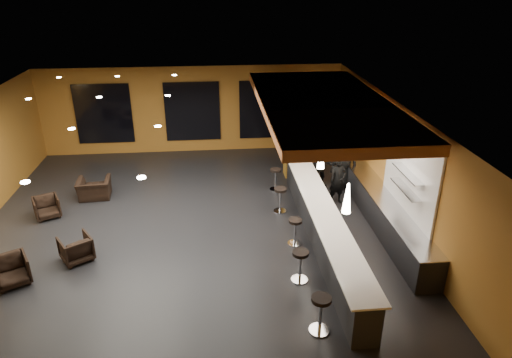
{
  "coord_description": "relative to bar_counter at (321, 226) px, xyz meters",
  "views": [
    {
      "loc": [
        0.82,
        -11.6,
        6.81
      ],
      "look_at": [
        2.0,
        0.5,
        1.3
      ],
      "focal_mm": 32.0,
      "sensor_mm": 36.0,
      "label": 1
    }
  ],
  "objects": [
    {
      "name": "floor",
      "position": [
        -3.65,
        1.0,
        -0.55
      ],
      "size": [
        12.0,
        13.0,
        0.1
      ],
      "primitive_type": "cube",
      "color": "black",
      "rests_on": "ground"
    },
    {
      "name": "ceiling",
      "position": [
        -3.65,
        1.0,
        3.05
      ],
      "size": [
        12.0,
        13.0,
        0.1
      ],
      "primitive_type": "cube",
      "color": "black"
    },
    {
      "name": "wall_back",
      "position": [
        -3.65,
        7.55,
        1.25
      ],
      "size": [
        12.0,
        0.1,
        3.5
      ],
      "primitive_type": "cube",
      "color": "#9A6322",
      "rests_on": "floor"
    },
    {
      "name": "wall_front",
      "position": [
        -3.65,
        -5.55,
        1.25
      ],
      "size": [
        12.0,
        0.1,
        3.5
      ],
      "primitive_type": "cube",
      "color": "#9A6322",
      "rests_on": "floor"
    },
    {
      "name": "wall_right",
      "position": [
        2.4,
        1.0,
        1.25
      ],
      "size": [
        0.1,
        13.0,
        3.5
      ],
      "primitive_type": "cube",
      "color": "#9A6322",
      "rests_on": "floor"
    },
    {
      "name": "wood_soffit",
      "position": [
        0.35,
        2.0,
        2.86
      ],
      "size": [
        3.6,
        8.0,
        0.28
      ],
      "primitive_type": "cube",
      "color": "#B56535",
      "rests_on": "ceiling"
    },
    {
      "name": "window_left",
      "position": [
        -7.15,
        7.44,
        1.2
      ],
      "size": [
        2.2,
        0.06,
        2.4
      ],
      "primitive_type": "cube",
      "color": "black",
      "rests_on": "wall_back"
    },
    {
      "name": "window_center",
      "position": [
        -3.65,
        7.44,
        1.2
      ],
      "size": [
        2.2,
        0.06,
        2.4
      ],
      "primitive_type": "cube",
      "color": "black",
      "rests_on": "wall_back"
    },
    {
      "name": "window_right",
      "position": [
        -0.65,
        7.44,
        1.2
      ],
      "size": [
        2.2,
        0.06,
        2.4
      ],
      "primitive_type": "cube",
      "color": "black",
      "rests_on": "wall_back"
    },
    {
      "name": "tile_backsplash",
      "position": [
        2.31,
        0.0,
        1.5
      ],
      "size": [
        0.06,
        3.2,
        2.4
      ],
      "primitive_type": "cube",
      "color": "white",
      "rests_on": "wall_right"
    },
    {
      "name": "bar_counter",
      "position": [
        0.0,
        0.0,
        0.0
      ],
      "size": [
        0.6,
        8.0,
        1.0
      ],
      "primitive_type": "cube",
      "color": "black",
      "rests_on": "floor"
    },
    {
      "name": "bar_top",
      "position": [
        0.0,
        0.0,
        0.52
      ],
      "size": [
        0.78,
        8.1,
        0.05
      ],
      "primitive_type": "cube",
      "color": "white",
      "rests_on": "bar_counter"
    },
    {
      "name": "prep_counter",
      "position": [
        2.0,
        0.5,
        -0.07
      ],
      "size": [
        0.7,
        6.0,
        0.86
      ],
      "primitive_type": "cube",
      "color": "black",
      "rests_on": "floor"
    },
    {
      "name": "prep_top",
      "position": [
        2.0,
        0.5,
        0.39
      ],
      "size": [
        0.72,
        6.0,
        0.03
      ],
      "primitive_type": "cube",
      "color": "silver",
      "rests_on": "prep_counter"
    },
    {
      "name": "wall_shelf_lower",
      "position": [
        2.17,
        -0.2,
        1.1
      ],
      "size": [
        0.3,
        1.5,
        0.03
      ],
      "primitive_type": "cube",
      "color": "silver",
      "rests_on": "wall_right"
    },
    {
      "name": "wall_shelf_upper",
      "position": [
        2.17,
        -0.2,
        1.55
      ],
      "size": [
        0.3,
        1.5,
        0.03
      ],
      "primitive_type": "cube",
      "color": "silver",
      "rests_on": "wall_right"
    },
    {
      "name": "column",
      "position": [
        0.0,
        4.6,
        1.25
      ],
      "size": [
        0.6,
        0.6,
        3.5
      ],
      "primitive_type": "cube",
      "color": "#A27024",
      "rests_on": "floor"
    },
    {
      "name": "pendant_0",
      "position": [
        0.0,
        -2.0,
        1.85
      ],
      "size": [
        0.2,
        0.2,
        0.7
      ],
      "primitive_type": "cone",
      "color": "white",
      "rests_on": "wood_soffit"
    },
    {
      "name": "pendant_1",
      "position": [
        0.0,
        0.5,
        1.85
      ],
      "size": [
        0.2,
        0.2,
        0.7
      ],
      "primitive_type": "cone",
      "color": "white",
      "rests_on": "wood_soffit"
    },
    {
      "name": "pendant_2",
      "position": [
        0.0,
        3.0,
        1.85
      ],
      "size": [
        0.2,
        0.2,
        0.7
      ],
      "primitive_type": "cone",
      "color": "white",
      "rests_on": "wood_soffit"
    },
    {
      "name": "staff_a",
      "position": [
        1.04,
        2.27,
        0.29
      ],
      "size": [
        0.65,
        0.5,
        1.57
      ],
      "primitive_type": "imported",
      "rotation": [
        0.0,
        0.0,
        0.24
      ],
      "color": "black",
      "rests_on": "floor"
    },
    {
      "name": "staff_b",
      "position": [
        0.81,
        3.52,
        0.29
      ],
      "size": [
        0.81,
        0.65,
        1.58
      ],
      "primitive_type": "imported",
      "rotation": [
        0.0,
        0.0,
        -0.07
      ],
      "color": "black",
      "rests_on": "floor"
    },
    {
      "name": "staff_c",
      "position": [
        1.55,
        3.35,
        0.4
      ],
      "size": [
        1.03,
        0.85,
        1.8
      ],
      "primitive_type": "imported",
      "rotation": [
        0.0,
        0.0,
        -0.37
      ],
      "color": "black",
      "rests_on": "floor"
    },
    {
      "name": "armchair_a",
      "position": [
        -7.75,
        -1.12,
        -0.15
      ],
      "size": [
        1.03,
        1.04,
        0.7
      ],
      "primitive_type": "imported",
      "rotation": [
        0.0,
        0.0,
        0.51
      ],
      "color": "black",
      "rests_on": "floor"
    },
    {
      "name": "armchair_b",
      "position": [
        -6.48,
        -0.25,
        -0.16
      ],
      "size": [
        1.01,
        1.02,
        0.68
      ],
      "primitive_type": "imported",
      "rotation": [
        0.0,
        0.0,
        3.71
      ],
      "color": "black",
      "rests_on": "floor"
    },
    {
      "name": "armchair_c",
      "position": [
        -7.96,
        2.18,
        -0.17
      ],
      "size": [
        0.94,
        0.95,
        0.66
      ],
      "primitive_type": "imported",
      "rotation": [
        0.0,
        0.0,
        0.45
      ],
      "color": "black",
      "rests_on": "floor"
    },
    {
      "name": "armchair_d",
      "position": [
        -6.82,
        3.37,
        -0.17
      ],
      "size": [
        1.09,
        0.98,
        0.67
      ],
      "primitive_type": "imported",
      "rotation": [
        0.0,
        0.0,
        3.22
      ],
      "color": "black",
      "rests_on": "floor"
    },
    {
      "name": "bar_stool_0",
      "position": [
        -0.8,
        -3.41,
        0.05
      ],
      "size": [
        0.44,
        0.44,
        0.86
      ],
      "rotation": [
        0.0,
        0.0,
        0.35
      ],
      "color": "silver",
      "rests_on": "floor"
    },
    {
      "name": "bar_stool_1",
      "position": [
        -0.9,
        -1.67,
        0.02
      ],
      "size": [
        0.41,
        0.41,
        0.81
      ],
      "rotation": [
        0.0,
        0.0,
        0.16
      ],
      "color": "silver",
      "rests_on": "floor"
    },
    {
      "name": "bar_stool_2",
      "position": [
        -0.74,
        -0.06,
        -0.01
      ],
      "size": [
        0.39,
        0.39,
        0.76
      ],
      "rotation": [
        0.0,
        0.0,
        0.33
      ],
      "color": "silver",
      "rests_on": "floor"
    },
    {
      "name": "bar_stool_3",
      "position": [
        -0.86,
        1.84,
        0.01
      ],
      "size": [
        0.4,
        0.4,
        0.8
      ],
      "rotation": [
        0.0,
        0.0,
        -0.2
      ],
      "color": "silver",
      "rests_on": "floor"
    },
    {
      "name": "bar_stool_4",
      "position": [
        -0.8,
        3.4,
        -0.0
      ],
      "size": [
        0.39,
        0.39,
        0.77
      ],
      "rotation": [
        0.0,
        0.0,
        0.09
      ],
      "color": "silver",
      "rests_on": "floor"
    }
  ]
}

